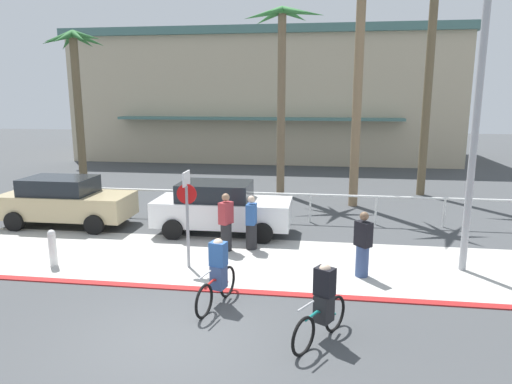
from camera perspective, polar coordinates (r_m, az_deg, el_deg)
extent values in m
plane|color=#424447|center=(18.44, -0.38, -2.20)|extent=(80.00, 80.00, 0.00)
cube|color=beige|center=(12.97, -4.19, -8.28)|extent=(44.00, 4.00, 0.02)
cube|color=maroon|center=(11.17, -6.40, -11.72)|extent=(44.00, 0.24, 0.03)
cube|color=#BCAD8E|center=(35.34, 1.48, 11.16)|extent=(25.49, 10.79, 8.15)
cube|color=#47706B|center=(35.55, 1.52, 18.14)|extent=(26.09, 11.39, 0.50)
cube|color=#47706B|center=(29.52, 0.12, 8.96)|extent=(17.85, 1.20, 0.16)
cylinder|color=white|center=(16.77, -1.14, -0.10)|extent=(18.21, 0.08, 0.08)
cylinder|color=white|center=(20.40, -27.28, -0.73)|extent=(0.08, 0.08, 1.00)
cylinder|color=white|center=(19.18, -21.72, -0.97)|extent=(0.08, 0.08, 1.00)
cylinder|color=white|center=(18.16, -15.46, -1.23)|extent=(0.08, 0.08, 1.00)
cylinder|color=white|center=(17.38, -8.56, -1.50)|extent=(0.08, 0.08, 1.00)
cylinder|color=white|center=(16.88, -1.13, -1.76)|extent=(0.08, 0.08, 1.00)
cylinder|color=white|center=(16.68, 6.62, -2.01)|extent=(0.08, 0.08, 1.00)
cylinder|color=white|center=(16.78, 14.42, -2.22)|extent=(0.08, 0.08, 1.00)
cylinder|color=white|center=(17.19, 21.98, -2.39)|extent=(0.08, 0.08, 1.00)
cylinder|color=gray|center=(12.21, -8.33, -4.28)|extent=(0.08, 0.08, 2.20)
cube|color=white|center=(11.93, -8.51, 1.64)|extent=(0.04, 0.56, 0.36)
cylinder|color=red|center=(12.00, -8.46, -0.24)|extent=(0.52, 0.03, 0.52)
cylinder|color=white|center=(13.50, -23.55, -6.60)|extent=(0.20, 0.20, 0.85)
sphere|color=white|center=(13.37, -23.71, -4.66)|extent=(0.20, 0.20, 0.20)
cylinder|color=#9EA0A5|center=(12.62, 25.23, 7.48)|extent=(0.18, 0.18, 7.50)
cylinder|color=brown|center=(22.92, -20.80, 8.75)|extent=(0.36, 0.36, 7.09)
cone|color=#2D6B33|center=(22.75, -20.00, 17.43)|extent=(1.32, 0.32, 0.57)
cone|color=#2D6B33|center=(23.23, -19.73, 17.07)|extent=(1.26, 1.26, 0.75)
cone|color=#2D6B33|center=(23.83, -20.33, 16.94)|extent=(0.32, 1.88, 0.71)
cone|color=#2D6B33|center=(23.88, -22.02, 16.63)|extent=(1.55, 1.55, 0.85)
cone|color=#2D6B33|center=(23.38, -22.97, 16.95)|extent=(1.45, 0.32, 0.64)
cone|color=#2D6B33|center=(22.86, -23.06, 16.84)|extent=(1.23, 1.23, 0.82)
cone|color=#2D6B33|center=(22.33, -22.46, 17.03)|extent=(0.32, 1.70, 0.82)
cone|color=#2D6B33|center=(22.34, -20.89, 17.29)|extent=(1.33, 1.33, 0.71)
cylinder|color=#756047|center=(21.04, 3.10, 10.52)|extent=(0.36, 0.36, 8.00)
cone|color=#387F3D|center=(21.25, 5.81, 20.96)|extent=(1.84, 0.32, 0.58)
cone|color=#387F3D|center=(21.87, 4.72, 20.69)|extent=(1.25, 1.46, 0.60)
cone|color=#387F3D|center=(21.91, 2.98, 20.56)|extent=(0.61, 1.39, 0.69)
cone|color=#387F3D|center=(21.63, 1.60, 20.54)|extent=(1.44, 0.91, 0.79)
cone|color=#387F3D|center=(21.01, 0.88, 20.85)|extent=(1.76, 1.07, 0.77)
cone|color=#387F3D|center=(20.50, 2.44, 21.25)|extent=(0.71, 1.80, 0.65)
cone|color=#387F3D|center=(20.57, 4.70, 21.16)|extent=(1.41, 1.65, 0.67)
cylinder|color=#846B4C|center=(19.04, 12.28, 11.65)|extent=(0.36, 0.36, 8.99)
cylinder|color=brown|center=(22.09, 20.24, 11.76)|extent=(0.36, 0.36, 9.44)
cube|color=tan|center=(17.37, -22.00, -1.47)|extent=(4.40, 1.80, 0.80)
cube|color=#1E2328|center=(17.36, -22.89, 0.75)|extent=(2.29, 1.58, 0.56)
cylinder|color=black|center=(17.59, -16.47, -2.27)|extent=(0.66, 0.22, 0.66)
cylinder|color=black|center=(16.03, -19.11, -3.79)|extent=(0.66, 0.22, 0.66)
cylinder|color=black|center=(18.92, -24.26, -1.87)|extent=(0.66, 0.22, 0.66)
cylinder|color=black|center=(17.48, -27.37, -3.21)|extent=(0.66, 0.22, 0.66)
cube|color=white|center=(15.22, -4.06, -2.41)|extent=(4.40, 1.80, 0.80)
cube|color=#1E2328|center=(15.12, -5.02, 0.13)|extent=(2.29, 1.58, 0.56)
cylinder|color=black|center=(15.96, 1.60, -3.20)|extent=(0.66, 0.22, 0.66)
cylinder|color=black|center=(14.24, 0.77, -5.05)|extent=(0.66, 0.22, 0.66)
cylinder|color=black|center=(16.51, -8.17, -2.81)|extent=(0.66, 0.22, 0.66)
cylinder|color=black|center=(14.85, -10.10, -4.53)|extent=(0.66, 0.22, 0.66)
torus|color=black|center=(8.55, 5.81, -17.13)|extent=(0.42, 0.65, 0.72)
torus|color=black|center=(9.39, 9.62, -14.45)|extent=(0.42, 0.65, 0.72)
cylinder|color=#197F7A|center=(9.06, 8.57, -14.37)|extent=(0.40, 0.62, 0.35)
cylinder|color=#197F7A|center=(8.59, 6.76, -14.80)|extent=(0.24, 0.35, 0.07)
cylinder|color=#197F7A|center=(8.95, 8.27, -14.19)|extent=(0.05, 0.05, 0.44)
cylinder|color=silver|center=(8.33, 6.09, -13.68)|extent=(0.29, 0.45, 0.04)
cube|color=#232326|center=(8.93, 8.28, -13.84)|extent=(0.40, 0.42, 0.52)
cube|color=black|center=(8.72, 8.38, -10.76)|extent=(0.43, 0.40, 0.52)
sphere|color=beige|center=(8.63, 8.43, -9.35)|extent=(0.22, 0.22, 0.22)
torus|color=black|center=(9.82, -6.35, -13.12)|extent=(0.23, 0.71, 0.72)
torus|color=black|center=(10.71, -3.49, -10.87)|extent=(0.23, 0.71, 0.72)
cylinder|color=red|center=(10.38, -4.32, -10.76)|extent=(0.22, 0.68, 0.35)
cylinder|color=red|center=(9.90, -5.72, -11.07)|extent=(0.14, 0.38, 0.07)
cylinder|color=red|center=(10.27, -4.57, -10.58)|extent=(0.05, 0.05, 0.44)
cylinder|color=silver|center=(9.64, -6.28, -10.04)|extent=(0.16, 0.49, 0.04)
cube|color=#384C7A|center=(10.25, -4.57, -10.27)|extent=(0.35, 0.38, 0.52)
cube|color=#2D5699|center=(10.07, -4.62, -7.53)|extent=(0.39, 0.34, 0.52)
sphere|color=beige|center=(10.00, -4.64, -6.28)|extent=(0.22, 0.22, 0.22)
cylinder|color=#384C7A|center=(12.00, 12.82, -8.26)|extent=(0.45, 0.45, 0.80)
cube|color=black|center=(11.78, 12.98, -5.01)|extent=(0.46, 0.47, 0.62)
sphere|color=brown|center=(11.66, 13.08, -2.89)|extent=(0.22, 0.22, 0.22)
cylinder|color=#232326|center=(13.71, -0.57, -5.48)|extent=(0.34, 0.34, 0.77)
cube|color=#2D5699|center=(13.52, -0.58, -2.71)|extent=(0.28, 0.41, 0.60)
sphere|color=beige|center=(13.42, -0.58, -0.91)|extent=(0.21, 0.21, 0.21)
cylinder|color=#232326|center=(13.60, -3.66, -5.54)|extent=(0.43, 0.43, 0.82)
cube|color=#A33338|center=(13.40, -3.70, -2.57)|extent=(0.41, 0.47, 0.63)
sphere|color=#9E7556|center=(13.29, -3.73, -0.65)|extent=(0.23, 0.23, 0.23)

